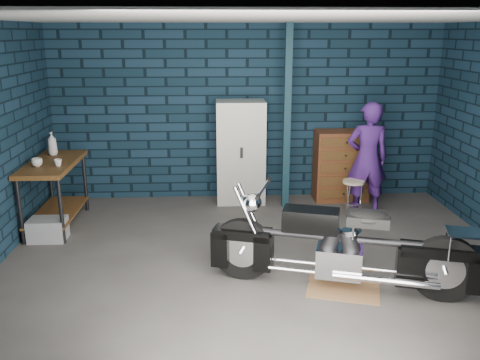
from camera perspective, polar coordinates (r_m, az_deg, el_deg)
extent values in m
plane|color=#4D4A47|center=(5.98, 2.30, -9.19)|extent=(6.00, 6.00, 0.00)
cube|color=black|center=(7.98, 0.80, 7.51)|extent=(6.00, 0.02, 2.70)
cube|color=beige|center=(5.40, 2.64, 17.66)|extent=(6.00, 5.00, 0.02)
cube|color=#122D39|center=(7.50, 5.30, 6.87)|extent=(0.10, 0.10, 2.70)
cube|color=brown|center=(7.32, -20.02, -1.51)|extent=(0.60, 1.40, 0.91)
cube|color=brown|center=(5.51, 11.53, -11.84)|extent=(0.86, 0.73, 0.01)
imported|color=#3E1C6B|center=(7.50, 14.10, 2.33)|extent=(0.61, 0.41, 1.64)
cube|color=gray|center=(6.96, -20.77, -5.22)|extent=(0.46, 0.32, 0.28)
cube|color=beige|center=(7.82, 0.07, 3.14)|extent=(0.74, 0.53, 1.58)
cube|color=brown|center=(8.11, 11.32, 1.56)|extent=(0.83, 0.46, 1.10)
imported|color=#C1B192|center=(7.00, -21.83, 1.85)|extent=(0.16, 0.16, 0.11)
imported|color=#C1B192|center=(6.92, -19.76, 1.84)|extent=(0.13, 0.13, 0.09)
imported|color=gray|center=(7.57, -20.33, 3.87)|extent=(0.14, 0.14, 0.32)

